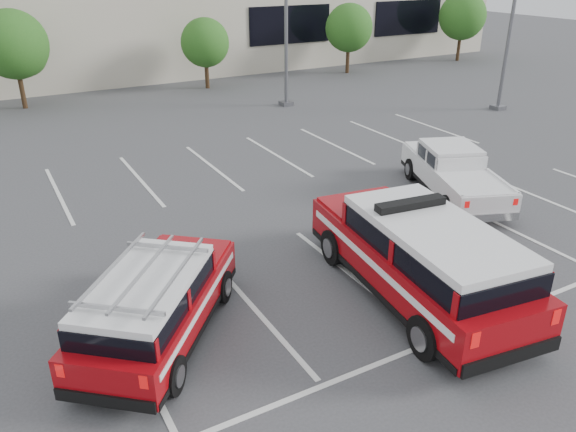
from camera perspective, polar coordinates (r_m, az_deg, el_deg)
name	(u,v)px	position (r m, az deg, el deg)	size (l,w,h in m)	color
ground	(354,277)	(13.75, 6.71, -6.18)	(120.00, 120.00, 0.00)	#3D3D40
stall_markings	(268,210)	(17.15, -2.00, 0.57)	(23.00, 15.00, 0.01)	silver
tree_mid_left	(15,47)	(31.81, -25.96, 15.21)	(3.37, 3.37, 4.85)	#3F2B19
tree_mid_right	(206,44)	(34.07, -8.30, 16.89)	(2.77, 2.77, 3.99)	#3F2B19
tree_right	(350,29)	(38.76, 6.28, 18.33)	(3.07, 3.07, 4.42)	#3F2B19
tree_far_right	(463,18)	(45.21, 17.33, 18.67)	(3.37, 3.37, 4.85)	#3F2B19
light_pole_right	(515,1)	(30.25, 22.04, 19.62)	(0.90, 0.60, 10.24)	#59595E
fire_chief_suv	(419,262)	(12.80, 13.13, -4.60)	(3.00, 6.42, 2.18)	maroon
white_pickup	(453,177)	(18.77, 16.42, 3.79)	(3.54, 5.43, 1.58)	silver
ladder_suv	(157,309)	(11.51, -13.17, -9.15)	(4.38, 4.73, 1.83)	maroon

